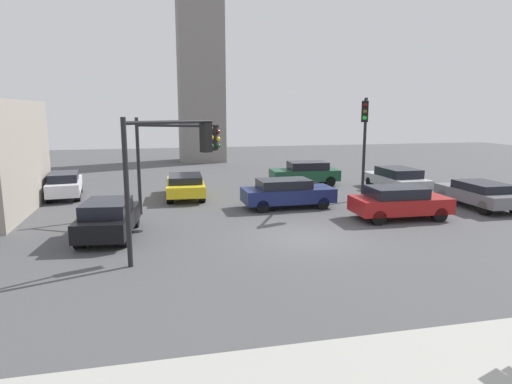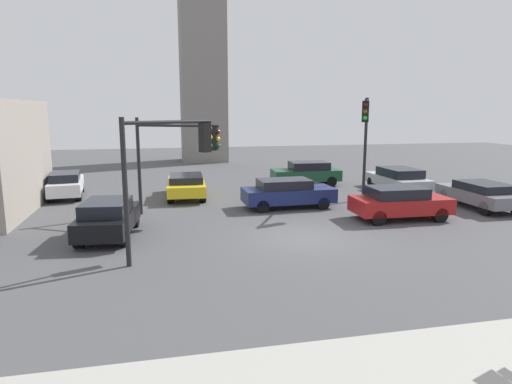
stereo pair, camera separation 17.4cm
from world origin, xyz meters
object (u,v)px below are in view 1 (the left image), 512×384
(traffic_light_0, at_px, (365,128))
(car_5, at_px, (480,193))
(car_7, at_px, (287,193))
(traffic_light_2, at_px, (170,157))
(car_3, at_px, (399,202))
(car_0, at_px, (397,178))
(car_6, at_px, (305,173))
(car_1, at_px, (185,185))
(traffic_light_1, at_px, (177,148))
(car_2, at_px, (64,184))
(car_4, at_px, (108,218))

(traffic_light_0, height_order, car_5, traffic_light_0)
(car_7, bearing_deg, traffic_light_2, -133.66)
(traffic_light_2, height_order, car_3, traffic_light_2)
(car_0, xyz_separation_m, car_6, (-4.80, 3.13, 0.07))
(car_6, bearing_deg, car_0, 149.77)
(traffic_light_0, relative_size, traffic_light_2, 1.18)
(car_0, height_order, car_1, car_0)
(car_1, relative_size, car_3, 1.09)
(car_3, distance_m, car_7, 5.44)
(traffic_light_2, height_order, car_0, traffic_light_2)
(traffic_light_1, relative_size, car_5, 1.00)
(traffic_light_2, distance_m, car_2, 13.24)
(car_7, bearing_deg, car_1, 140.27)
(traffic_light_2, bearing_deg, car_5, -13.53)
(traffic_light_1, xyz_separation_m, car_1, (0.63, 4.68, -2.48))
(car_5, bearing_deg, car_6, 36.85)
(car_0, bearing_deg, traffic_light_0, 130.26)
(car_4, bearing_deg, car_2, 25.74)
(car_2, relative_size, car_4, 1.01)
(car_1, bearing_deg, car_3, -125.82)
(car_2, distance_m, car_4, 9.47)
(car_4, xyz_separation_m, car_6, (11.42, 9.98, 0.04))
(car_1, bearing_deg, traffic_light_0, -111.09)
(car_5, bearing_deg, traffic_light_0, 69.70)
(car_3, distance_m, car_6, 9.85)
(traffic_light_0, relative_size, car_2, 1.27)
(car_5, bearing_deg, car_4, 95.07)
(car_1, relative_size, car_7, 1.04)
(traffic_light_1, xyz_separation_m, car_0, (13.39, 4.09, -2.47))
(traffic_light_1, relative_size, car_4, 1.05)
(traffic_light_1, relative_size, car_7, 0.99)
(car_7, bearing_deg, car_5, -13.82)
(car_4, distance_m, car_5, 17.78)
(traffic_light_1, bearing_deg, car_1, 111.28)
(car_0, distance_m, car_1, 12.77)
(traffic_light_1, bearing_deg, car_7, 37.84)
(car_2, bearing_deg, car_6, -91.81)
(traffic_light_2, distance_m, car_1, 10.67)
(traffic_light_0, xyz_separation_m, car_6, (-0.88, 6.48, -3.12))
(car_2, bearing_deg, traffic_light_1, -141.88)
(car_1, bearing_deg, car_6, -69.37)
(traffic_light_1, bearing_deg, car_3, 14.12)
(traffic_light_0, distance_m, car_1, 10.19)
(car_0, relative_size, car_3, 1.09)
(car_4, bearing_deg, traffic_light_1, -39.32)
(car_4, distance_m, car_7, 9.01)
(traffic_light_1, distance_m, car_1, 5.33)
(car_0, xyz_separation_m, car_5, (1.50, -5.39, -0.01))
(car_2, height_order, car_3, car_3)
(car_0, height_order, car_2, car_2)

